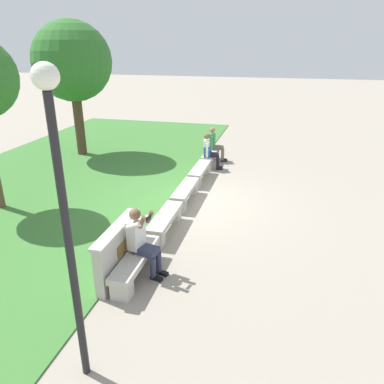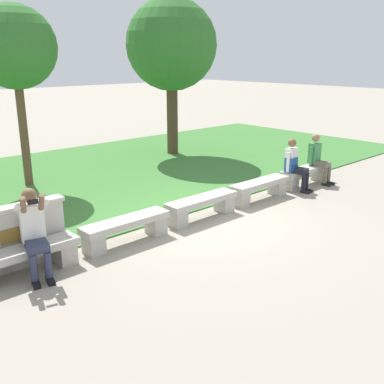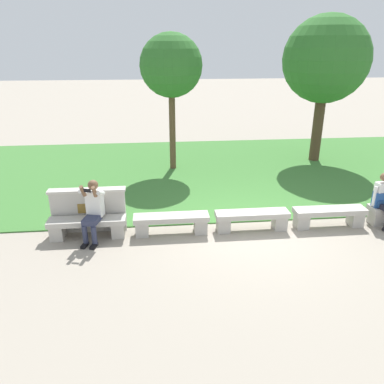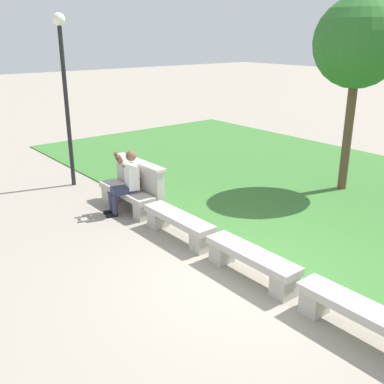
{
  "view_description": "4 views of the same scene",
  "coord_description": "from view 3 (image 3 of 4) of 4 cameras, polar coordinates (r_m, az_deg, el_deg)",
  "views": [
    {
      "loc": [
        -9.27,
        -2.47,
        4.16
      ],
      "look_at": [
        -0.96,
        -0.43,
        0.72
      ],
      "focal_mm": 35.0,
      "sensor_mm": 36.0,
      "label": 1
    },
    {
      "loc": [
        -5.95,
        -6.16,
        3.16
      ],
      "look_at": [
        -0.99,
        -0.78,
        0.94
      ],
      "focal_mm": 42.0,
      "sensor_mm": 36.0,
      "label": 2
    },
    {
      "loc": [
        -2.12,
        -7.51,
        3.97
      ],
      "look_at": [
        -1.4,
        -0.27,
        1.09
      ],
      "focal_mm": 35.0,
      "sensor_mm": 36.0,
      "label": 3
    },
    {
      "loc": [
        4.18,
        -4.51,
        3.54
      ],
      "look_at": [
        -1.23,
        -0.17,
        1.1
      ],
      "focal_mm": 42.0,
      "sensor_mm": 36.0,
      "label": 4
    }
  ],
  "objects": [
    {
      "name": "ground_plane",
      "position": [
        8.76,
        9.0,
        -5.67
      ],
      "size": [
        80.0,
        80.0,
        0.0
      ],
      "primitive_type": "plane",
      "color": "gray"
    },
    {
      "name": "grass_strip",
      "position": [
        12.71,
        4.2,
        3.39
      ],
      "size": [
        21.0,
        8.0,
        0.03
      ],
      "primitive_type": "cube",
      "color": "#3D7533",
      "rests_on": "ground"
    },
    {
      "name": "bench_main",
      "position": [
        8.51,
        -15.64,
        -4.92
      ],
      "size": [
        1.67,
        0.4,
        0.45
      ],
      "color": "#B7B2A8",
      "rests_on": "ground"
    },
    {
      "name": "bench_near",
      "position": [
        8.37,
        -3.16,
        -4.54
      ],
      "size": [
        1.67,
        0.4,
        0.45
      ],
      "color": "#B7B2A8",
      "rests_on": "ground"
    },
    {
      "name": "bench_mid",
      "position": [
        8.63,
        9.11,
        -3.95
      ],
      "size": [
        1.67,
        0.4,
        0.45
      ],
      "color": "#B7B2A8",
      "rests_on": "ground"
    },
    {
      "name": "bench_far",
      "position": [
        9.25,
        20.19,
        -3.27
      ],
      "size": [
        1.67,
        0.4,
        0.45
      ],
      "color": "#B7B2A8",
      "rests_on": "ground"
    },
    {
      "name": "backrest_wall_with_plaque",
      "position": [
        8.72,
        -15.44,
        -2.6
      ],
      "size": [
        1.68,
        0.24,
        1.01
      ],
      "color": "#B7B2A8",
      "rests_on": "ground"
    },
    {
      "name": "person_photographer",
      "position": [
        8.23,
        -14.86,
        -2.35
      ],
      "size": [
        0.54,
        0.78,
        1.32
      ],
      "color": "black",
      "rests_on": "ground"
    },
    {
      "name": "person_distant",
      "position": [
        9.66,
        27.25,
        -0.91
      ],
      "size": [
        0.48,
        0.71,
        1.26
      ],
      "color": "black",
      "rests_on": "ground"
    },
    {
      "name": "backpack",
      "position": [
        9.68,
        26.69,
        -1.05
      ],
      "size": [
        0.28,
        0.24,
        0.43
      ],
      "color": "#234C8C",
      "rests_on": "bench_end"
    },
    {
      "name": "tree_behind_wall",
      "position": [
        13.96,
        19.73,
        18.37
      ],
      "size": [
        2.87,
        2.87,
        4.94
      ],
      "color": "#4C3826",
      "rests_on": "ground"
    },
    {
      "name": "tree_left_background",
      "position": [
        12.26,
        -3.19,
        18.57
      ],
      "size": [
        1.96,
        1.96,
        4.35
      ],
      "color": "brown",
      "rests_on": "ground"
    }
  ]
}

